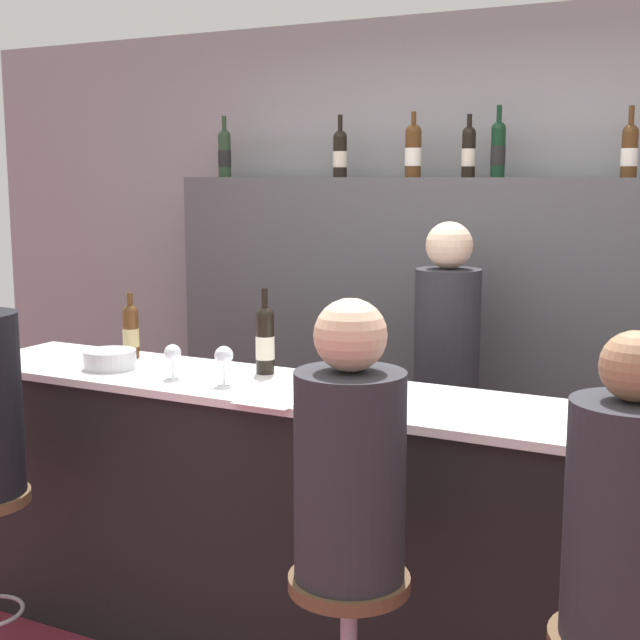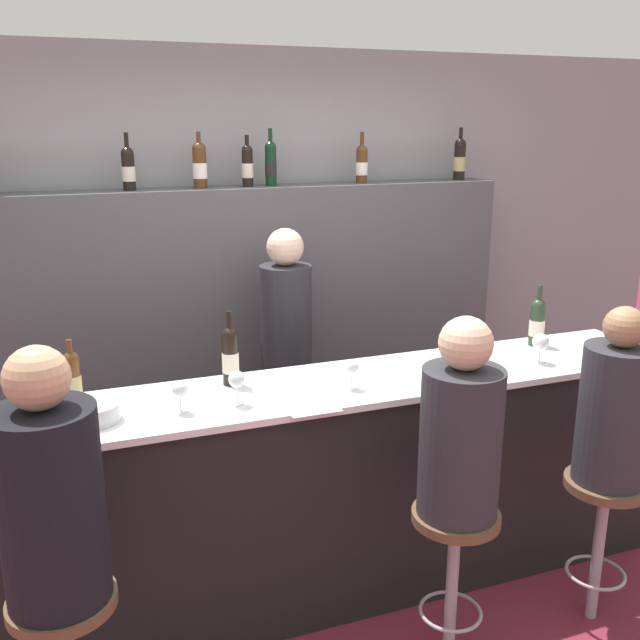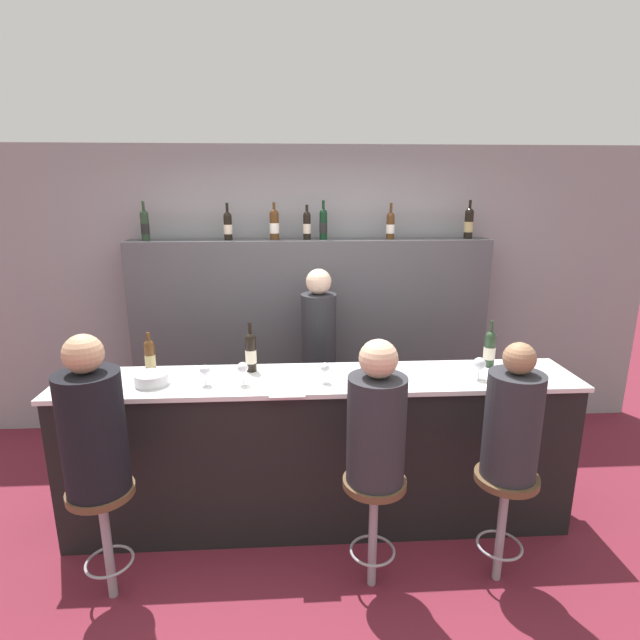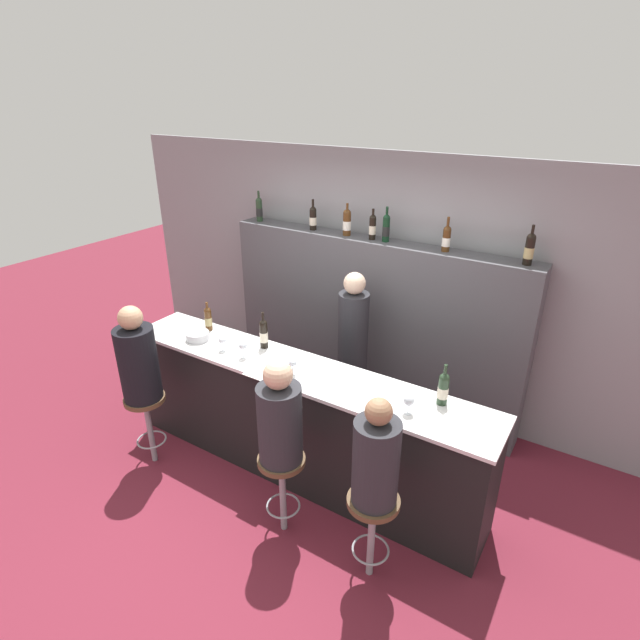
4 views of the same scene
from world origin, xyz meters
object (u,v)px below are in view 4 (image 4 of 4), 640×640
bar_stool_left (147,412)px  wine_glass_0 (222,341)px  wine_glass_3 (409,401)px  metal_bowl (198,336)px  guest_seated_left (138,360)px  wine_bottle_backbar_2 (347,222)px  bar_stool_right (372,517)px  wine_glass_2 (292,364)px  bar_stool_middle (282,475)px  guest_seated_right (376,459)px  wine_bottle_backbar_0 (259,209)px  guest_seated_middle (280,418)px  wine_bottle_counter_0 (208,318)px  wine_glass_1 (243,346)px  wine_bottle_backbar_4 (386,228)px  bartender (352,357)px  wine_bottle_backbar_1 (313,218)px  wine_bottle_backbar_6 (529,249)px  wine_bottle_backbar_3 (373,227)px  wine_bottle_counter_1 (264,333)px  wine_bottle_backbar_5 (446,238)px  wine_bottle_counter_2 (443,388)px

bar_stool_left → wine_glass_0: bearing=45.4°
wine_glass_3 → bar_stool_left: bearing=-167.2°
metal_bowl → guest_seated_left: size_ratio=0.24×
wine_bottle_backbar_2 → bar_stool_right: wine_bottle_backbar_2 is taller
wine_glass_3 → bar_stool_left: size_ratio=0.21×
wine_glass_2 → guest_seated_left: guest_seated_left is taller
metal_bowl → bar_stool_middle: metal_bowl is taller
wine_glass_2 → guest_seated_right: 1.11m
wine_bottle_backbar_0 → wine_glass_3: (2.39, -1.42, -0.78)m
guest_seated_middle → guest_seated_right: bearing=0.0°
wine_bottle_counter_0 → wine_bottle_backbar_2: wine_bottle_backbar_2 is taller
guest_seated_left → wine_glass_1: bearing=34.7°
wine_bottle_counter_0 → wine_glass_2: 1.15m
wine_glass_1 → bar_stool_right: bearing=-18.6°
wine_bottle_backbar_0 → wine_glass_1: (0.91, -1.42, -0.77)m
wine_bottle_backbar_4 → bartender: wine_bottle_backbar_4 is taller
bartender → bar_stool_middle: bearing=-81.2°
wine_bottle_backbar_0 → wine_glass_0: wine_bottle_backbar_0 is taller
bar_stool_right → wine_bottle_backbar_1: bearing=131.7°
wine_bottle_counter_0 → wine_glass_3: bearing=-6.5°
wine_glass_1 → bar_stool_middle: 1.10m
bar_stool_middle → bartender: 1.50m
guest_seated_left → wine_bottle_backbar_6: bearing=36.7°
bar_stool_right → guest_seated_right: guest_seated_right is taller
wine_bottle_backbar_3 → wine_glass_0: 1.75m
guest_seated_left → bar_stool_middle: (1.47, 0.00, -0.53)m
wine_glass_1 → wine_glass_3: 1.48m
wine_bottle_backbar_3 → guest_seated_left: size_ratio=0.34×
wine_bottle_backbar_4 → bartender: (-0.07, -0.46, -1.17)m
wine_bottle_backbar_2 → wine_glass_3: size_ratio=2.14×
wine_bottle_counter_1 → wine_bottle_backbar_0: wine_bottle_backbar_0 is taller
metal_bowl → bar_stool_left: metal_bowl is taller
wine_bottle_backbar_5 → bar_stool_middle: (-0.42, -1.92, -1.39)m
wine_bottle_backbar_5 → wine_glass_0: wine_bottle_backbar_5 is taller
wine_bottle_backbar_5 → bar_stool_right: (0.32, -1.92, -1.39)m
wine_bottle_backbar_1 → wine_bottle_backbar_5: wine_bottle_backbar_1 is taller
wine_bottle_counter_2 → wine_bottle_backbar_1: (-1.86, 1.18, 0.74)m
wine_bottle_counter_2 → wine_bottle_backbar_2: 2.03m
wine_bottle_backbar_0 → wine_bottle_backbar_2: bearing=0.0°
wine_bottle_backbar_3 → bartender: (0.07, -0.46, -1.16)m
wine_bottle_backbar_5 → wine_bottle_backbar_4: bearing=180.0°
wine_bottle_backbar_6 → wine_glass_1: bearing=-142.6°
wine_bottle_backbar_5 → wine_glass_1: 1.99m
wine_bottle_backbar_5 → wine_glass_2: 1.75m
wine_bottle_backbar_6 → guest_seated_left: bearing=-143.3°
bartender → wine_bottle_counter_1: bearing=-124.1°
wine_bottle_backbar_3 → guest_seated_left: (-1.17, -1.92, -0.87)m
wine_bottle_counter_0 → bar_stool_middle: size_ratio=0.40×
wine_bottle_backbar_2 → wine_bottle_counter_2: bearing=-38.8°
bar_stool_right → wine_glass_0: bearing=163.7°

